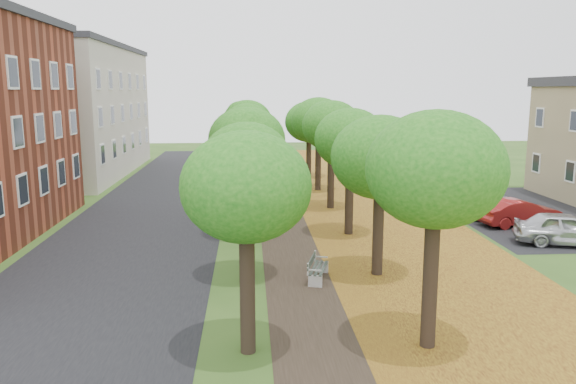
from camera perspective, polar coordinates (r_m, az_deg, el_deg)
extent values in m
plane|color=#2D4C19|center=(15.50, 4.41, -15.62)|extent=(120.00, 120.00, 0.00)
cube|color=black|center=(30.05, -14.25, -3.03)|extent=(8.00, 70.00, 0.01)
cube|color=black|center=(29.64, 0.19, -2.89)|extent=(3.20, 70.00, 0.01)
cube|color=#AC851F|center=(30.41, 9.63, -2.69)|extent=(7.50, 70.00, 0.01)
cube|color=black|center=(34.30, 23.17, -1.91)|extent=(9.00, 16.00, 0.01)
cylinder|color=black|center=(14.70, -4.15, -10.04)|extent=(0.40, 0.40, 3.33)
ellipsoid|color=#165F14|center=(13.97, -4.29, 0.80)|extent=(3.50, 3.50, 2.97)
cylinder|color=black|center=(20.43, -4.13, -4.19)|extent=(0.40, 0.40, 3.33)
ellipsoid|color=#165F14|center=(19.92, -4.23, 3.64)|extent=(3.50, 3.50, 2.97)
cylinder|color=black|center=(26.28, -4.12, -0.92)|extent=(0.40, 0.40, 3.33)
ellipsoid|color=#165F14|center=(25.89, -4.20, 5.18)|extent=(3.50, 3.50, 2.97)
cylinder|color=black|center=(32.19, -4.11, 1.16)|extent=(0.40, 0.40, 3.33)
ellipsoid|color=#165F14|center=(31.87, -4.18, 6.13)|extent=(3.50, 3.50, 2.97)
cylinder|color=black|center=(38.13, -4.11, 2.59)|extent=(0.40, 0.40, 3.33)
ellipsoid|color=#165F14|center=(37.85, -4.17, 6.79)|extent=(3.50, 3.50, 2.97)
cylinder|color=black|center=(44.08, -4.11, 3.63)|extent=(0.40, 0.40, 3.33)
ellipsoid|color=#165F14|center=(43.84, -4.15, 7.27)|extent=(3.50, 3.50, 2.97)
cylinder|color=black|center=(15.44, 14.22, -9.33)|extent=(0.40, 0.40, 3.33)
ellipsoid|color=#165F14|center=(14.75, 14.70, 0.99)|extent=(3.50, 3.50, 2.97)
cylinder|color=black|center=(20.97, 9.13, -3.91)|extent=(0.40, 0.40, 3.33)
ellipsoid|color=#165F14|center=(20.47, 9.36, 3.71)|extent=(3.50, 3.50, 2.97)
cylinder|color=black|center=(26.70, 6.24, -0.77)|extent=(0.40, 0.40, 3.33)
ellipsoid|color=#165F14|center=(26.31, 6.35, 5.22)|extent=(3.50, 3.50, 2.97)
cylinder|color=black|center=(32.53, 4.37, 1.25)|extent=(0.40, 0.40, 3.33)
ellipsoid|color=#165F14|center=(32.21, 4.44, 6.18)|extent=(3.50, 3.50, 2.97)
cylinder|color=black|center=(38.42, 3.07, 2.66)|extent=(0.40, 0.40, 3.33)
ellipsoid|color=#165F14|center=(38.15, 3.12, 6.83)|extent=(3.50, 3.50, 2.97)
cylinder|color=black|center=(44.33, 2.12, 3.69)|extent=(0.40, 0.40, 3.33)
ellipsoid|color=#165F14|center=(44.10, 2.15, 7.30)|extent=(3.50, 3.50, 2.97)
cube|color=beige|center=(49.12, -21.85, 7.51)|extent=(10.00, 20.00, 10.00)
cube|color=#2D2D33|center=(49.21, -22.26, 13.56)|extent=(10.30, 20.30, 0.40)
cube|color=#27302A|center=(20.46, 3.13, -7.72)|extent=(0.91, 1.83, 0.04)
cube|color=#27302A|center=(20.41, 2.42, -6.97)|extent=(0.51, 1.72, 0.26)
cube|color=silver|center=(19.77, 2.78, -9.04)|extent=(0.49, 0.19, 0.44)
cube|color=silver|center=(21.29, 3.45, -7.63)|extent=(0.49, 0.19, 0.44)
cube|color=silver|center=(19.64, 2.79, -7.95)|extent=(0.44, 0.18, 0.04)
cube|color=silver|center=(21.17, 3.46, -6.60)|extent=(0.44, 0.18, 0.04)
imported|color=#B5B6BA|center=(27.72, 26.38, -3.36)|extent=(4.61, 2.80, 1.47)
imported|color=maroon|center=(30.67, 22.48, -1.95)|extent=(4.29, 2.06, 1.35)
imported|color=#2F3034|center=(31.96, 21.02, -1.48)|extent=(4.33, 1.89, 1.24)
imported|color=silver|center=(36.74, 16.96, 0.43)|extent=(5.94, 4.00, 1.51)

